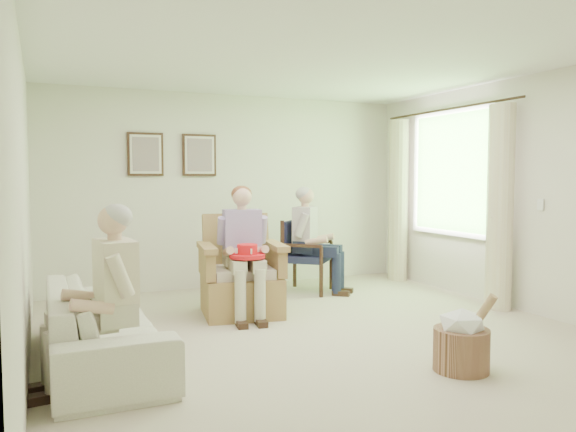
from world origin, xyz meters
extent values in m
plane|color=#C1B19B|center=(0.00, 0.00, 0.00)|extent=(5.50, 5.50, 0.00)
cube|color=silver|center=(0.00, 2.75, 1.30)|extent=(5.00, 0.04, 2.60)
cube|color=silver|center=(-2.50, 0.00, 1.30)|extent=(0.04, 5.50, 2.60)
cube|color=silver|center=(2.50, 0.00, 1.30)|extent=(0.04, 5.50, 2.60)
cube|color=white|center=(0.00, 0.00, 2.60)|extent=(5.00, 5.50, 0.02)
cube|color=#2D6B23|center=(2.47, 1.20, 1.55)|extent=(0.02, 1.40, 1.50)
cube|color=white|center=(2.46, 1.20, 2.33)|extent=(0.04, 1.52, 0.06)
cube|color=white|center=(2.46, 1.20, 0.77)|extent=(0.04, 1.52, 0.06)
cylinder|color=#382114|center=(2.37, 1.20, 2.35)|extent=(0.03, 2.50, 0.03)
cylinder|color=beige|center=(2.33, 0.22, 1.15)|extent=(0.34, 0.34, 2.30)
cylinder|color=beige|center=(2.33, 2.18, 1.15)|extent=(0.34, 0.34, 2.30)
cube|color=#382114|center=(-1.15, 2.72, 1.78)|extent=(0.45, 0.03, 0.55)
cube|color=silver|center=(-1.15, 2.70, 1.78)|extent=(0.39, 0.01, 0.49)
cube|color=tan|center=(-1.15, 2.69, 1.78)|extent=(0.33, 0.01, 0.43)
cube|color=#382114|center=(-0.45, 2.72, 1.78)|extent=(0.45, 0.03, 0.55)
cube|color=silver|center=(-0.45, 2.70, 1.78)|extent=(0.39, 0.01, 0.49)
cube|color=tan|center=(-0.45, 2.69, 1.78)|extent=(0.33, 0.01, 0.43)
cube|color=#A5884E|center=(-0.42, 1.14, 0.21)|extent=(0.81, 0.79, 0.42)
cube|color=beige|center=(-0.42, 1.11, 0.47)|extent=(0.62, 0.60, 0.10)
cube|color=#A5884E|center=(-0.42, 1.47, 0.76)|extent=(0.74, 0.23, 0.63)
cube|color=#A5884E|center=(-0.79, 1.14, 0.58)|extent=(0.10, 0.72, 0.30)
cube|color=#A5884E|center=(-0.05, 1.14, 0.58)|extent=(0.10, 0.72, 0.30)
cylinder|color=black|center=(0.49, 1.69, 0.20)|extent=(0.05, 0.05, 0.40)
cylinder|color=black|center=(1.04, 1.69, 0.20)|extent=(0.05, 0.05, 0.40)
cylinder|color=black|center=(0.49, 2.19, 0.20)|extent=(0.05, 0.05, 0.40)
cylinder|color=black|center=(1.04, 2.19, 0.20)|extent=(0.05, 0.05, 0.40)
cube|color=#1C1F3E|center=(0.76, 1.94, 0.45)|extent=(0.53, 0.51, 0.09)
cube|color=#1C1F3E|center=(0.76, 2.19, 0.69)|extent=(0.49, 0.06, 0.45)
imported|color=silver|center=(-1.95, 0.08, 0.31)|extent=(2.11, 0.83, 0.62)
cube|color=beige|center=(-0.42, 1.11, 0.63)|extent=(0.40, 0.26, 0.16)
cube|color=#A38AC3|center=(-0.42, 1.13, 0.91)|extent=(0.39, 0.24, 0.46)
sphere|color=#DDAD8E|center=(-0.42, 1.12, 1.28)|extent=(0.21, 0.21, 0.21)
ellipsoid|color=brown|center=(-0.42, 1.14, 1.31)|extent=(0.22, 0.22, 0.18)
cube|color=beige|center=(-0.52, 0.89, 0.58)|extent=(0.14, 0.44, 0.13)
cube|color=beige|center=(-0.32, 0.89, 0.58)|extent=(0.14, 0.44, 0.13)
cylinder|color=beige|center=(-0.52, 0.69, 0.30)|extent=(0.12, 0.12, 0.53)
cylinder|color=beige|center=(-0.32, 0.69, 0.30)|extent=(0.12, 0.12, 0.53)
cube|color=#1A1F39|center=(0.76, 1.94, 0.60)|extent=(0.40, 0.26, 0.16)
cube|color=beige|center=(0.76, 1.96, 0.88)|extent=(0.39, 0.24, 0.46)
sphere|color=#DDAD8E|center=(0.76, 1.95, 1.25)|extent=(0.21, 0.21, 0.21)
ellipsoid|color=#B7B2AD|center=(0.76, 1.98, 1.28)|extent=(0.22, 0.22, 0.18)
cube|color=#1A1F39|center=(0.66, 1.72, 0.55)|extent=(0.14, 0.44, 0.13)
cube|color=#1A1F39|center=(0.86, 1.72, 0.55)|extent=(0.14, 0.44, 0.13)
cylinder|color=#1A1F39|center=(0.66, 1.52, 0.28)|extent=(0.12, 0.12, 0.50)
cylinder|color=#1A1F39|center=(0.86, 1.52, 0.28)|extent=(0.12, 0.12, 0.50)
cube|color=#C1B79C|center=(-1.95, -0.43, 0.54)|extent=(0.42, 0.26, 0.16)
cube|color=beige|center=(-1.95, -0.41, 0.82)|extent=(0.41, 0.24, 0.46)
sphere|color=#DDAD8E|center=(-1.95, -0.42, 1.19)|extent=(0.21, 0.21, 0.21)
ellipsoid|color=#B7B2AD|center=(-1.95, -0.39, 1.21)|extent=(0.22, 0.22, 0.18)
cube|color=#C1B79C|center=(-2.05, -0.65, 0.49)|extent=(0.14, 0.44, 0.13)
cube|color=#C1B79C|center=(-1.85, -0.65, 0.49)|extent=(0.14, 0.44, 0.13)
cylinder|color=#C1B79C|center=(-2.05, -0.85, 0.25)|extent=(0.12, 0.12, 0.44)
cylinder|color=#C1B79C|center=(-1.85, -0.85, 0.25)|extent=(0.12, 0.12, 0.44)
cylinder|color=red|center=(-0.46, 0.83, 0.68)|extent=(0.37, 0.37, 0.04)
cylinder|color=red|center=(-0.46, 0.83, 0.74)|extent=(0.21, 0.21, 0.12)
cube|color=white|center=(-0.35, 0.83, 0.74)|extent=(0.05, 0.01, 0.05)
cube|color=white|center=(-0.46, 0.94, 0.74)|extent=(0.01, 0.04, 0.05)
cube|color=white|center=(-0.57, 0.83, 0.74)|extent=(0.04, 0.01, 0.05)
cube|color=white|center=(-0.46, 0.72, 0.74)|extent=(0.01, 0.04, 0.05)
cylinder|color=#A47459|center=(0.55, -1.23, 0.17)|extent=(0.50, 0.50, 0.33)
ellipsoid|color=white|center=(0.55, -1.23, 0.38)|extent=(0.38, 0.38, 0.23)
cylinder|color=#A57F56|center=(0.64, -1.28, 0.38)|extent=(0.17, 0.30, 0.49)
camera|label=1|loc=(-2.38, -4.56, 1.49)|focal=35.00mm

